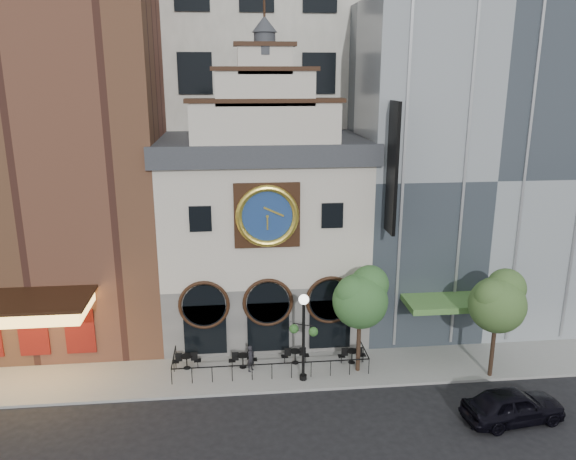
# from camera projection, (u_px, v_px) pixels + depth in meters

# --- Properties ---
(ground) EXTENTS (120.00, 120.00, 0.00)m
(ground) POSITION_uv_depth(u_px,v_px,m) (274.00, 394.00, 29.04)
(ground) COLOR black
(ground) RESTS_ON ground
(sidewalk) EXTENTS (44.00, 5.00, 0.15)m
(sidewalk) POSITION_uv_depth(u_px,v_px,m) (270.00, 368.00, 31.42)
(sidewalk) COLOR gray
(sidewalk) RESTS_ON ground
(clock_building) EXTENTS (12.60, 8.78, 18.65)m
(clock_building) POSITION_uv_depth(u_px,v_px,m) (263.00, 229.00, 34.74)
(clock_building) COLOR #605E5B
(clock_building) RESTS_ON ground
(theater_building) EXTENTS (14.00, 15.60, 25.00)m
(theater_building) POSITION_uv_depth(u_px,v_px,m) (45.00, 132.00, 33.90)
(theater_building) COLOR brown
(theater_building) RESTS_ON ground
(retail_building) EXTENTS (14.00, 14.40, 20.00)m
(retail_building) POSITION_uv_depth(u_px,v_px,m) (456.00, 165.00, 37.16)
(retail_building) COLOR gray
(retail_building) RESTS_ON ground
(office_tower) EXTENTS (20.00, 16.00, 40.00)m
(office_tower) POSITION_uv_depth(u_px,v_px,m) (251.00, 19.00, 42.82)
(office_tower) COLOR silver
(office_tower) RESTS_ON ground
(cafe_railing) EXTENTS (10.60, 2.60, 0.90)m
(cafe_railing) POSITION_uv_depth(u_px,v_px,m) (270.00, 360.00, 31.28)
(cafe_railing) COLOR black
(cafe_railing) RESTS_ON sidewalk
(bistro_0) EXTENTS (1.58, 0.68, 0.90)m
(bistro_0) POSITION_uv_depth(u_px,v_px,m) (187.00, 361.00, 31.13)
(bistro_0) COLOR black
(bistro_0) RESTS_ON sidewalk
(bistro_1) EXTENTS (1.58, 0.68, 0.90)m
(bistro_1) POSITION_uv_depth(u_px,v_px,m) (243.00, 360.00, 31.23)
(bistro_1) COLOR black
(bistro_1) RESTS_ON sidewalk
(bistro_2) EXTENTS (1.58, 0.68, 0.90)m
(bistro_2) POSITION_uv_depth(u_px,v_px,m) (295.00, 356.00, 31.69)
(bistro_2) COLOR black
(bistro_2) RESTS_ON sidewalk
(bistro_3) EXTENTS (1.58, 0.68, 0.90)m
(bistro_3) POSITION_uv_depth(u_px,v_px,m) (352.00, 355.00, 31.73)
(bistro_3) COLOR black
(bistro_3) RESTS_ON sidewalk
(car_right) EXTENTS (5.09, 2.59, 1.66)m
(car_right) POSITION_uv_depth(u_px,v_px,m) (513.00, 405.00, 26.57)
(car_right) COLOR black
(car_right) RESTS_ON ground
(pedestrian) EXTENTS (0.60, 0.65, 1.49)m
(pedestrian) POSITION_uv_depth(u_px,v_px,m) (251.00, 358.00, 30.80)
(pedestrian) COLOR black
(pedestrian) RESTS_ON sidewalk
(lamppost) EXTENTS (1.47, 0.94, 4.88)m
(lamppost) POSITION_uv_depth(u_px,v_px,m) (304.00, 328.00, 29.30)
(lamppost) COLOR black
(lamppost) RESTS_ON sidewalk
(tree_left) EXTENTS (3.09, 2.98, 5.96)m
(tree_left) POSITION_uv_depth(u_px,v_px,m) (361.00, 296.00, 29.93)
(tree_left) COLOR #382619
(tree_left) RESTS_ON sidewalk
(tree_right) EXTENTS (3.09, 2.98, 5.96)m
(tree_right) POSITION_uv_depth(u_px,v_px,m) (498.00, 300.00, 29.42)
(tree_right) COLOR #382619
(tree_right) RESTS_ON sidewalk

